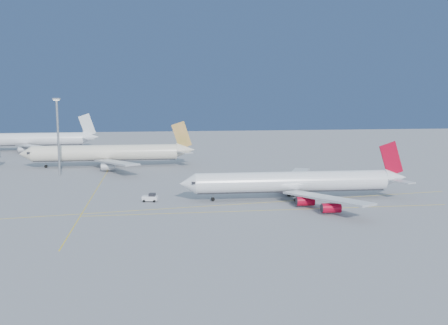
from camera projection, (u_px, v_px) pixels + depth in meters
The scene contains 7 objects.
ground at pixel (241, 199), 133.54m from camera, with size 500.00×500.00×0.00m, color slate.
taxiway_lines at pixel (185, 196), 137.76m from camera, with size 118.86×140.00×0.02m.
airliner_virgin at pixel (297, 182), 132.72m from camera, with size 61.95×55.75×15.31m.
airliner_etihad at pixel (110, 153), 192.73m from camera, with size 66.69×61.83×17.46m.
airliner_third at pixel (29, 139), 247.60m from camera, with size 68.26×62.94×18.32m.
pushback_tug at pixel (150, 198), 130.06m from camera, with size 4.26×3.09×2.21m.
light_mast at pixel (58, 130), 169.30m from camera, with size 2.29×2.29×26.54m.
Camera 1 is at (-22.58, -129.11, 27.76)m, focal length 40.00 mm.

